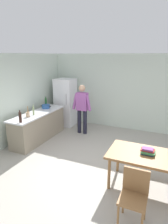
{
  "coord_description": "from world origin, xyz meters",
  "views": [
    {
      "loc": [
        1.75,
        -4.0,
        2.64
      ],
      "look_at": [
        -0.49,
        1.0,
        1.05
      ],
      "focal_mm": 31.42,
      "sensor_mm": 36.0,
      "label": 1
    }
  ],
  "objects_px": {
    "chair": "(134,193)",
    "cooking_pot": "(46,106)",
    "person": "(82,106)",
    "bottle_wine_dark": "(20,117)",
    "bottle_vinegar_tall": "(33,111)",
    "bottle_wine_green": "(46,102)",
    "book_stack": "(148,151)",
    "utensil_jar": "(28,114)",
    "refrigerator": "(66,102)",
    "dining_table": "(144,157)"
  },
  "relations": [
    {
      "from": "cooking_pot",
      "to": "utensil_jar",
      "type": "relative_size",
      "value": 1.25
    },
    {
      "from": "cooking_pot",
      "to": "refrigerator",
      "type": "bearing_deg",
      "value": 79.95
    },
    {
      "from": "bottle_wine_dark",
      "to": "bottle_wine_green",
      "type": "relative_size",
      "value": 1.0
    },
    {
      "from": "bottle_wine_dark",
      "to": "dining_table",
      "type": "bearing_deg",
      "value": -2.71
    },
    {
      "from": "cooking_pot",
      "to": "book_stack",
      "type": "bearing_deg",
      "value": -24.71
    },
    {
      "from": "cooking_pot",
      "to": "bottle_wine_green",
      "type": "height_order",
      "value": "bottle_wine_green"
    },
    {
      "from": "person",
      "to": "chair",
      "type": "distance_m",
      "value": 3.93
    },
    {
      "from": "bottle_vinegar_tall",
      "to": "bottle_wine_green",
      "type": "xyz_separation_m",
      "value": [
        -0.27,
        1.04,
        0.01
      ]
    },
    {
      "from": "bottle_vinegar_tall",
      "to": "refrigerator",
      "type": "bearing_deg",
      "value": 87.8
    },
    {
      "from": "utensil_jar",
      "to": "cooking_pot",
      "type": "bearing_deg",
      "value": 94.78
    },
    {
      "from": "utensil_jar",
      "to": "book_stack",
      "type": "bearing_deg",
      "value": -9.79
    },
    {
      "from": "bottle_vinegar_tall",
      "to": "bottle_wine_green",
      "type": "relative_size",
      "value": 0.94
    },
    {
      "from": "dining_table",
      "to": "utensil_jar",
      "type": "bearing_deg",
      "value": 169.58
    },
    {
      "from": "person",
      "to": "bottle_wine_dark",
      "type": "height_order",
      "value": "person"
    },
    {
      "from": "cooking_pot",
      "to": "dining_table",
      "type": "bearing_deg",
      "value": -25.48
    },
    {
      "from": "dining_table",
      "to": "cooking_pot",
      "type": "xyz_separation_m",
      "value": [
        -3.48,
        1.66,
        0.29
      ]
    },
    {
      "from": "refrigerator",
      "to": "cooking_pot",
      "type": "relative_size",
      "value": 4.5
    },
    {
      "from": "person",
      "to": "bottle_wine_dark",
      "type": "xyz_separation_m",
      "value": [
        -0.9,
        -1.99,
        0.07
      ]
    },
    {
      "from": "bottle_wine_green",
      "to": "book_stack",
      "type": "xyz_separation_m",
      "value": [
        3.71,
        -1.87,
        -0.24
      ]
    },
    {
      "from": "dining_table",
      "to": "bottle_vinegar_tall",
      "type": "bearing_deg",
      "value": 165.73
    },
    {
      "from": "refrigerator",
      "to": "bottle_wine_dark",
      "type": "bearing_deg",
      "value": -88.97
    },
    {
      "from": "utensil_jar",
      "to": "bottle_vinegar_tall",
      "type": "relative_size",
      "value": 1.0
    },
    {
      "from": "utensil_jar",
      "to": "person",
      "type": "bearing_deg",
      "value": 55.45
    },
    {
      "from": "bottle_vinegar_tall",
      "to": "cooking_pot",
      "type": "bearing_deg",
      "value": 98.05
    },
    {
      "from": "dining_table",
      "to": "utensil_jar",
      "type": "distance_m",
      "value": 3.47
    },
    {
      "from": "cooking_pot",
      "to": "chair",
      "type": "bearing_deg",
      "value": -37.04
    },
    {
      "from": "cooking_pot",
      "to": "utensil_jar",
      "type": "bearing_deg",
      "value": -85.22
    },
    {
      "from": "bottle_vinegar_tall",
      "to": "bottle_wine_green",
      "type": "height_order",
      "value": "bottle_wine_green"
    },
    {
      "from": "chair",
      "to": "cooking_pot",
      "type": "relative_size",
      "value": 2.28
    },
    {
      "from": "bottle_wine_dark",
      "to": "bottle_vinegar_tall",
      "type": "bearing_deg",
      "value": 99.4
    },
    {
      "from": "refrigerator",
      "to": "person",
      "type": "distance_m",
      "value": 1.1
    },
    {
      "from": "dining_table",
      "to": "book_stack",
      "type": "height_order",
      "value": "book_stack"
    },
    {
      "from": "person",
      "to": "bottle_wine_green",
      "type": "bearing_deg",
      "value": -169.26
    },
    {
      "from": "person",
      "to": "bottle_wine_dark",
      "type": "bearing_deg",
      "value": -114.41
    },
    {
      "from": "bottle_vinegar_tall",
      "to": "chair",
      "type": "bearing_deg",
      "value": -28.44
    },
    {
      "from": "cooking_pot",
      "to": "bottle_wine_green",
      "type": "relative_size",
      "value": 1.18
    },
    {
      "from": "chair",
      "to": "bottle_wine_dark",
      "type": "height_order",
      "value": "bottle_wine_dark"
    },
    {
      "from": "bottle_wine_dark",
      "to": "bottle_wine_green",
      "type": "distance_m",
      "value": 1.79
    },
    {
      "from": "chair",
      "to": "cooking_pot",
      "type": "bearing_deg",
      "value": 143.21
    },
    {
      "from": "cooking_pot",
      "to": "bottle_wine_green",
      "type": "xyz_separation_m",
      "value": [
        -0.16,
        0.24,
        0.09
      ]
    },
    {
      "from": "utensil_jar",
      "to": "bottle_vinegar_tall",
      "type": "distance_m",
      "value": 0.24
    },
    {
      "from": "refrigerator",
      "to": "utensil_jar",
      "type": "xyz_separation_m",
      "value": [
        -0.1,
        -2.08,
        0.08
      ]
    },
    {
      "from": "refrigerator",
      "to": "dining_table",
      "type": "distance_m",
      "value": 4.27
    },
    {
      "from": "cooking_pot",
      "to": "utensil_jar",
      "type": "distance_m",
      "value": 1.04
    },
    {
      "from": "person",
      "to": "bottle_wine_green",
      "type": "height_order",
      "value": "person"
    },
    {
      "from": "bottle_wine_dark",
      "to": "book_stack",
      "type": "bearing_deg",
      "value": -2.19
    },
    {
      "from": "refrigerator",
      "to": "cooking_pot",
      "type": "bearing_deg",
      "value": -100.05
    },
    {
      "from": "bottle_wine_dark",
      "to": "refrigerator",
      "type": "bearing_deg",
      "value": 91.03
    },
    {
      "from": "chair",
      "to": "bottle_vinegar_tall",
      "type": "height_order",
      "value": "bottle_vinegar_tall"
    },
    {
      "from": "bottle_wine_green",
      "to": "book_stack",
      "type": "height_order",
      "value": "bottle_wine_green"
    }
  ]
}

